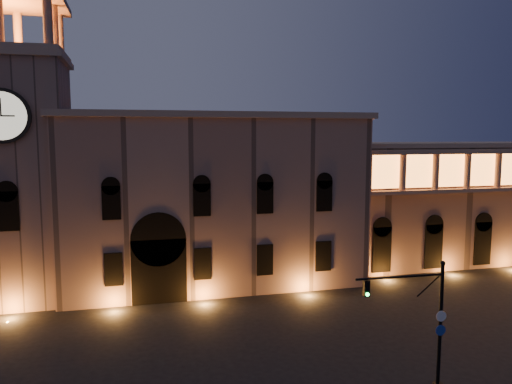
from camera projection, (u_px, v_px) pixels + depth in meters
ground at (299, 374)px, 32.43m from camera, size 160.00×160.00×0.00m
government_building at (212, 199)px, 52.04m from camera, size 30.80×12.80×17.60m
clock_tower at (17, 167)px, 46.19m from camera, size 9.80×9.80×32.40m
colonnade_wing at (479, 200)px, 62.44m from camera, size 40.60×11.50×14.50m
traffic_light at (426, 323)px, 29.89m from camera, size 5.83×0.68×7.99m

